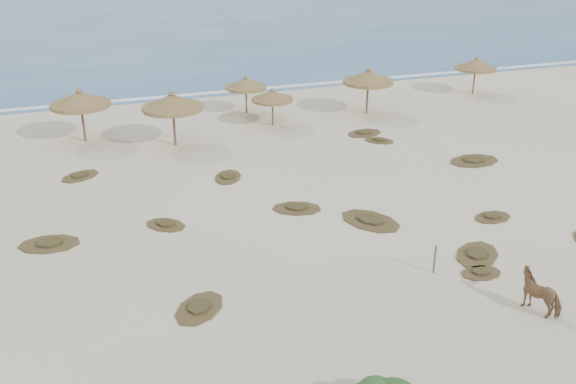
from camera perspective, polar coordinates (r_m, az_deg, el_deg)
name	(u,v)px	position (r m, az deg, el deg)	size (l,w,h in m)	color
ground	(346,268)	(24.30, 5.15, -6.77)	(160.00, 160.00, 0.00)	beige
ocean	(133,5)	(95.25, -13.57, 15.88)	(200.00, 100.00, 0.01)	#2A557F
foam_line	(205,94)	(47.51, -7.39, 8.68)	(70.00, 0.60, 0.01)	white
palapa_1	(80,100)	(38.31, -18.00, 7.82)	(3.71, 3.71, 3.20)	brown
palapa_2	(172,103)	(36.38, -10.24, 7.83)	(4.38, 4.38, 3.22)	brown
palapa_3	(246,84)	(42.06, -3.77, 9.59)	(3.10, 3.10, 2.53)	brown
palapa_4	(272,96)	(39.46, -1.39, 8.53)	(3.32, 3.32, 2.42)	brown
palapa_5	(368,77)	(42.09, 7.16, 10.07)	(3.34, 3.34, 3.09)	brown
palapa_6	(476,65)	(48.39, 16.37, 10.81)	(3.67, 3.67, 2.76)	brown
horse	(541,293)	(23.13, 21.60, -8.31)	(0.74, 1.62, 1.37)	#987245
fence_post_near	(435,259)	(24.27, 12.91, -5.85)	(0.08, 0.08, 1.12)	brown
scrub_1	(49,244)	(27.49, -20.45, -4.32)	(2.65, 1.95, 0.16)	brown
scrub_2	(166,225)	(27.76, -10.83, -2.86)	(2.15, 2.11, 0.16)	brown
scrub_3	(297,208)	(28.74, 0.78, -1.43)	(2.57, 2.11, 0.16)	brown
scrub_4	(493,217)	(29.32, 17.72, -2.12)	(1.87, 1.34, 0.16)	brown
scrub_5	(474,160)	(35.58, 16.21, 2.71)	(2.94, 2.02, 0.16)	brown
scrub_6	(80,176)	(33.83, -18.00, 1.37)	(2.39, 2.20, 0.16)	brown
scrub_7	(364,133)	(38.73, 6.80, 5.24)	(2.43, 1.83, 0.16)	brown
scrub_9	(370,221)	(27.84, 7.34, -2.53)	(2.99, 3.33, 0.16)	brown
scrub_10	(379,140)	(37.57, 8.11, 4.57)	(2.03, 1.94, 0.16)	brown
scrub_11	(199,308)	(22.13, -7.88, -10.16)	(2.49, 2.57, 0.16)	brown
scrub_12	(481,273)	(24.88, 16.78, -6.88)	(1.60, 1.07, 0.16)	brown
scrub_13	(228,177)	(32.21, -5.37, 1.35)	(1.99, 2.34, 0.16)	brown
scrub_15	(477,254)	(26.07, 16.46, -5.34)	(2.77, 2.68, 0.16)	brown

